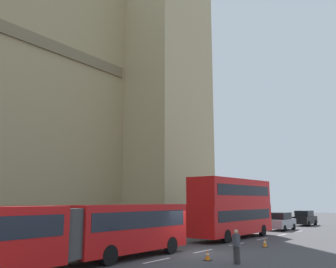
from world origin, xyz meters
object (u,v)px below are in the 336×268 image
object	(u,v)px
sedan_lead	(281,221)
double_decker_bus	(233,205)
sedan_trailing	(305,218)
pedestrian_near_cones	(236,245)
traffic_cone_middle	(265,243)
traffic_cone_west	(208,255)
articulated_bus	(61,231)

from	to	relation	value
sedan_lead	double_decker_bus	bearing A→B (deg)	179.67
sedan_trailing	sedan_lead	bearing A→B (deg)	-178.67
sedan_lead	pedestrian_near_cones	bearing A→B (deg)	-165.06
pedestrian_near_cones	sedan_lead	bearing A→B (deg)	14.94
double_decker_bus	sedan_trailing	world-z (taller)	double_decker_bus
traffic_cone_middle	pedestrian_near_cones	bearing A→B (deg)	-167.74
double_decker_bus	pedestrian_near_cones	world-z (taller)	double_decker_bus
double_decker_bus	traffic_cone_west	xyz separation A→B (m)	(-10.92, -4.11, -2.43)
sedan_lead	traffic_cone_west	xyz separation A→B (m)	(-21.67, -4.05, -0.63)
double_decker_bus	traffic_cone_middle	distance (m)	6.16
sedan_trailing	traffic_cone_middle	size ratio (longest dim) A/B	7.59
sedan_trailing	traffic_cone_west	bearing A→B (deg)	-172.08
articulated_bus	double_decker_bus	bearing A→B (deg)	0.01
traffic_cone_west	traffic_cone_middle	world-z (taller)	same
double_decker_bus	traffic_cone_middle	world-z (taller)	double_decker_bus
articulated_bus	double_decker_bus	world-z (taller)	double_decker_bus
double_decker_bus	traffic_cone_middle	size ratio (longest dim) A/B	18.01
sedan_lead	traffic_cone_west	world-z (taller)	sedan_lead
sedan_lead	traffic_cone_middle	size ratio (longest dim) A/B	7.59
sedan_lead	traffic_cone_west	distance (m)	22.06
pedestrian_near_cones	sedan_trailing	bearing A→B (deg)	11.10
double_decker_bus	traffic_cone_west	world-z (taller)	double_decker_bus
articulated_bus	traffic_cone_west	size ratio (longest dim) A/B	29.41
traffic_cone_west	traffic_cone_middle	size ratio (longest dim) A/B	1.00
articulated_bus	pedestrian_near_cones	bearing A→B (deg)	-42.90
double_decker_bus	sedan_lead	bearing A→B (deg)	-0.33
pedestrian_near_cones	traffic_cone_middle	bearing A→B (deg)	12.26
articulated_bus	sedan_lead	size ratio (longest dim) A/B	3.88
pedestrian_near_cones	double_decker_bus	bearing A→B (deg)	28.08
sedan_lead	sedan_trailing	world-z (taller)	same
articulated_bus	traffic_cone_west	xyz separation A→B (m)	(6.37, -4.10, -1.46)
sedan_lead	traffic_cone_middle	bearing A→B (deg)	-163.74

